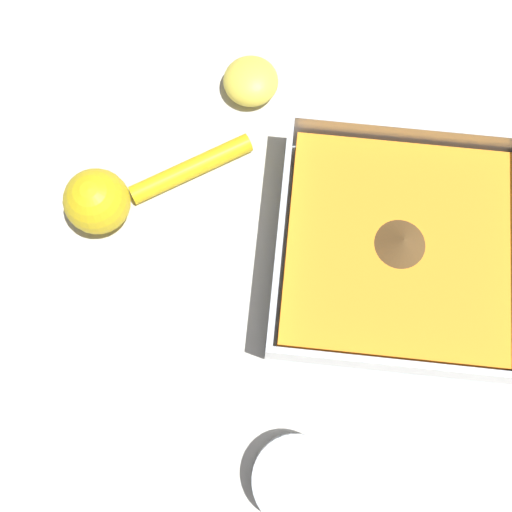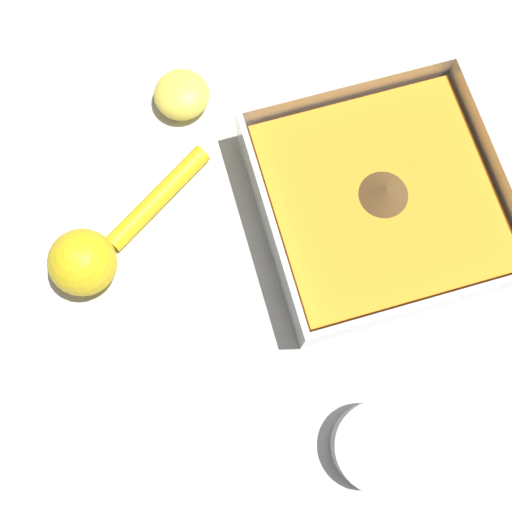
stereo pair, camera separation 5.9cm
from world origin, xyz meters
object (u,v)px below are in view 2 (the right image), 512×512
Objects in this scene: square_dish at (379,202)px; lemon_squeezer at (95,252)px; spice_bowl at (375,447)px; lemon_half at (182,95)px.

square_dish is 0.29m from lemon_squeezer.
lemon_half is (-0.41, -0.08, -0.00)m from spice_bowl.
spice_bowl is at bearing 97.01° from lemon_squeezer.
lemon_squeezer is 3.01× the size of lemon_half.
lemon_squeezer reaches higher than spice_bowl.
lemon_half is at bearing -137.59° from square_dish.
spice_bowl is (0.23, -0.08, -0.01)m from square_dish.
spice_bowl is 0.33m from lemon_squeezer.
lemon_squeezer is (-0.25, -0.21, 0.01)m from spice_bowl.
square_dish is at bearing 142.10° from lemon_squeezer.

